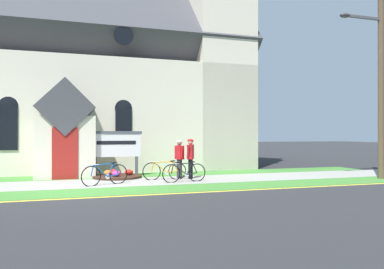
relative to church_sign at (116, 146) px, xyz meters
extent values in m
plane|color=#2B2B2D|center=(-1.38, 0.37, -1.33)|extent=(140.00, 140.00, 0.00)
cube|color=#99968E|center=(0.44, -1.92, -1.33)|extent=(32.00, 2.54, 0.01)
cube|color=#427F33|center=(0.44, -4.05, -1.33)|extent=(32.00, 1.73, 0.01)
cube|color=#427F33|center=(0.44, 0.30, -1.33)|extent=(24.00, 1.90, 0.01)
cube|color=yellow|center=(0.44, -5.07, -1.33)|extent=(28.00, 0.16, 0.01)
cube|color=beige|center=(0.44, 6.64, 1.40)|extent=(13.95, 10.79, 5.46)
cube|color=#424247|center=(0.44, 6.64, 5.55)|extent=(14.45, 10.98, 10.98)
cube|color=beige|center=(5.88, 2.78, 4.74)|extent=(3.06, 3.06, 12.15)
cube|color=beige|center=(-2.07, 0.45, -0.03)|extent=(2.40, 1.60, 2.60)
cube|color=#424247|center=(-2.07, 0.45, 1.62)|extent=(2.40, 1.80, 2.40)
cube|color=maroon|center=(-2.07, -0.37, -0.28)|extent=(1.00, 0.06, 2.10)
cube|color=black|center=(-4.45, 1.22, 0.77)|extent=(0.76, 0.06, 1.90)
cone|color=black|center=(-4.45, 1.22, 1.72)|extent=(0.80, 0.06, 0.80)
cube|color=black|center=(0.44, 1.22, 0.77)|extent=(0.76, 0.06, 1.90)
cone|color=black|center=(0.44, 1.22, 1.72)|extent=(0.80, 0.06, 0.80)
cylinder|color=black|center=(0.44, 1.22, 5.12)|extent=(0.90, 0.06, 0.90)
cube|color=#474C56|center=(-0.88, -0.05, -0.90)|extent=(0.12, 0.12, 0.86)
cube|color=#474C56|center=(0.88, 0.05, -0.90)|extent=(0.12, 0.12, 0.86)
cube|color=white|center=(0.00, 0.00, 0.02)|extent=(2.09, 0.20, 0.99)
cube|color=#474C56|center=(0.00, 0.00, 0.58)|extent=(2.21, 0.25, 0.12)
cube|color=black|center=(0.00, -0.04, 0.14)|extent=(1.67, 0.11, 0.16)
cylinder|color=#382319|center=(0.00, -0.46, -1.28)|extent=(2.02, 2.02, 0.10)
ellipsoid|color=red|center=(0.49, -0.36, -1.11)|extent=(0.36, 0.36, 0.24)
ellipsoid|color=red|center=(-0.13, -0.01, -1.11)|extent=(0.36, 0.36, 0.24)
ellipsoid|color=orange|center=(-0.38, -0.43, -1.11)|extent=(0.36, 0.36, 0.24)
ellipsoid|color=#CC338C|center=(-0.08, -0.74, -1.11)|extent=(0.36, 0.36, 0.24)
torus|color=black|center=(2.27, -1.71, -0.99)|extent=(0.73, 0.10, 0.73)
torus|color=black|center=(1.24, -1.62, -0.99)|extent=(0.73, 0.10, 0.73)
cylinder|color=orange|center=(1.59, -1.65, -0.83)|extent=(0.56, 0.09, 0.45)
cylinder|color=orange|center=(1.70, -1.66, -0.61)|extent=(0.77, 0.11, 0.04)
cylinder|color=orange|center=(1.97, -1.69, -0.82)|extent=(0.26, 0.06, 0.45)
cylinder|color=orange|center=(2.06, -1.69, -1.01)|extent=(0.42, 0.08, 0.09)
cylinder|color=orange|center=(2.17, -1.71, -0.80)|extent=(0.22, 0.06, 0.39)
cylinder|color=orange|center=(1.28, -1.62, -0.80)|extent=(0.12, 0.05, 0.38)
ellipsoid|color=black|center=(2.08, -1.70, -0.58)|extent=(0.25, 0.10, 0.05)
cylinder|color=silver|center=(1.32, -1.62, -0.60)|extent=(0.44, 0.07, 0.03)
cylinder|color=silver|center=(1.85, -1.67, -1.04)|extent=(0.18, 0.04, 0.18)
torus|color=black|center=(-0.13, -2.31, -0.98)|extent=(0.70, 0.32, 0.74)
torus|color=black|center=(-1.11, -2.72, -0.98)|extent=(0.70, 0.32, 0.74)
cylinder|color=#194CA5|center=(-0.78, -2.58, -0.82)|extent=(0.54, 0.25, 0.46)
cylinder|color=#194CA5|center=(-0.67, -2.54, -0.59)|extent=(0.74, 0.33, 0.06)
cylinder|color=#194CA5|center=(-0.42, -2.43, -0.80)|extent=(0.26, 0.14, 0.48)
cylinder|color=#194CA5|center=(-0.33, -2.39, -1.01)|extent=(0.41, 0.20, 0.09)
cylinder|color=#194CA5|center=(-0.22, -2.35, -0.78)|extent=(0.22, 0.12, 0.42)
cylinder|color=#194CA5|center=(-1.07, -2.70, -0.79)|extent=(0.12, 0.08, 0.39)
ellipsoid|color=black|center=(-0.31, -2.39, -0.54)|extent=(0.25, 0.17, 0.05)
cylinder|color=silver|center=(-1.03, -2.69, -0.58)|extent=(0.42, 0.19, 0.03)
cylinder|color=silver|center=(-0.52, -2.48, -1.03)|extent=(0.17, 0.09, 0.18)
torus|color=black|center=(2.84, -2.52, -0.99)|extent=(0.72, 0.10, 0.72)
torus|color=black|center=(1.80, -2.61, -0.99)|extent=(0.72, 0.10, 0.72)
cylinder|color=black|center=(2.15, -2.58, -0.84)|extent=(0.57, 0.09, 0.43)
cylinder|color=black|center=(2.27, -2.57, -0.62)|extent=(0.77, 0.10, 0.08)
cylinder|color=black|center=(2.54, -2.54, -0.82)|extent=(0.26, 0.06, 0.46)
cylinder|color=black|center=(2.63, -2.53, -1.02)|extent=(0.42, 0.07, 0.09)
cylinder|color=black|center=(2.75, -2.52, -0.80)|extent=(0.22, 0.06, 0.41)
cylinder|color=black|center=(1.84, -2.61, -0.82)|extent=(0.12, 0.05, 0.36)
ellipsoid|color=black|center=(2.65, -2.53, -0.57)|extent=(0.25, 0.10, 0.05)
cylinder|color=silver|center=(1.88, -2.60, -0.63)|extent=(0.44, 0.07, 0.03)
cylinder|color=silver|center=(2.42, -2.55, -1.04)|extent=(0.18, 0.04, 0.18)
cylinder|color=black|center=(2.90, -1.53, -0.93)|extent=(0.15, 0.15, 0.81)
cylinder|color=black|center=(2.81, -1.68, -0.93)|extent=(0.15, 0.15, 0.81)
cube|color=red|center=(2.86, -1.61, -0.22)|extent=(0.40, 0.50, 0.59)
sphere|color=tan|center=(2.86, -1.61, 0.18)|extent=(0.21, 0.21, 0.21)
ellipsoid|color=red|center=(2.86, -1.61, 0.24)|extent=(0.34, 0.32, 0.15)
cylinder|color=red|center=(3.03, -1.38, -0.19)|extent=(0.09, 0.09, 0.53)
cylinder|color=red|center=(2.69, -1.83, -0.19)|extent=(0.09, 0.19, 0.54)
cylinder|color=#2D2D33|center=(2.46, -1.17, -0.94)|extent=(0.15, 0.15, 0.79)
cylinder|color=#2D2D33|center=(2.50, -1.30, -0.94)|extent=(0.15, 0.15, 0.79)
cube|color=red|center=(2.48, -1.23, -0.26)|extent=(0.33, 0.48, 0.57)
sphere|color=#936B51|center=(2.48, -1.23, 0.13)|extent=(0.20, 0.20, 0.20)
ellipsoid|color=silver|center=(2.48, -1.23, 0.19)|extent=(0.31, 0.28, 0.14)
cylinder|color=red|center=(2.44, -0.96, -0.23)|extent=(0.09, 0.13, 0.52)
cylinder|color=red|center=(2.53, -1.50, -0.23)|extent=(0.09, 0.21, 0.52)
cylinder|color=brown|center=(10.40, -3.85, 3.16)|extent=(0.24, 0.24, 8.98)
cube|color=#4C4C51|center=(9.50, -3.85, 5.24)|extent=(1.80, 0.10, 0.10)
ellipsoid|color=#3F3F44|center=(8.60, -3.85, 5.24)|extent=(0.44, 0.28, 0.20)
cylinder|color=#3D2D1E|center=(6.86, 3.41, -0.16)|extent=(0.38, 0.38, 2.35)
cone|color=#195623|center=(6.86, 3.41, 3.11)|extent=(2.89, 2.89, 4.19)
camera|label=1|loc=(-1.39, -15.79, 0.47)|focal=33.71mm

